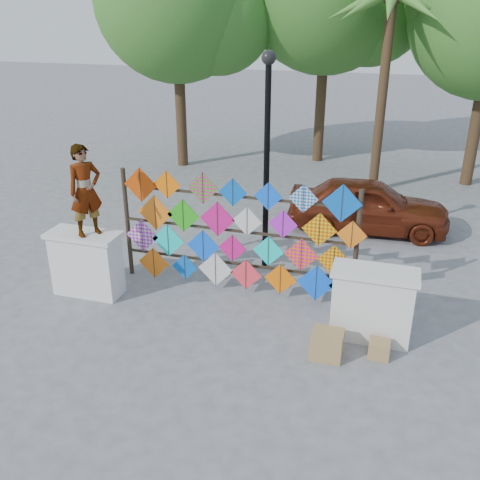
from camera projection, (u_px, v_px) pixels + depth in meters
The scene contains 11 objects.
ground at pixel (223, 308), 10.04m from camera, with size 80.00×80.00×0.00m, color gray.
parapet_left at pixel (87, 263), 10.32m from camera, with size 1.40×0.65×1.28m.
parapet_right at pixel (372, 304), 8.89m from camera, with size 1.40×0.65×1.28m.
kite_rack at pixel (237, 235), 10.19m from camera, with size 4.94×0.24×2.39m.
tree_west at pixel (179, 0), 16.97m from camera, with size 5.85×5.20×8.01m.
palm_tree at pixel (390, 16), 14.49m from camera, with size 3.62×3.62×5.83m.
vendor_woman at pixel (85, 191), 9.68m from camera, with size 0.62×0.41×1.71m, color #99999E.
sedan at pixel (368, 205), 13.27m from camera, with size 1.58×3.92×1.34m, color #622210.
lamppost at pixel (267, 144), 10.64m from camera, with size 0.28×0.28×4.46m.
cardboard_box_near at pixel (327, 344), 8.57m from camera, with size 0.50×0.44×0.44m, color #98764A.
cardboard_box_far at pixel (379, 349), 8.60m from camera, with size 0.33×0.31×0.28m, color #98764A.
Camera 1 is at (2.82, -8.22, 5.20)m, focal length 40.00 mm.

